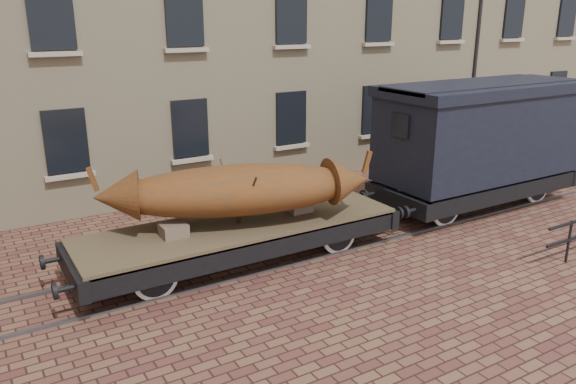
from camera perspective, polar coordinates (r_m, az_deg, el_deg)
ground at (r=14.57m, az=7.14°, el=-4.29°), size 90.00×90.00×0.00m
rail_track at (r=14.56m, az=7.14°, el=-4.18°), size 30.00×1.52×0.06m
flatcar_wagon at (r=12.61m, az=-4.86°, el=-3.97°), size 8.16×2.21×1.23m
iron_boat at (r=12.28m, az=-5.09°, el=0.25°), size 6.08×3.19×1.49m
goods_van at (r=16.85m, az=19.01°, el=5.91°), size 7.01×2.55×3.62m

